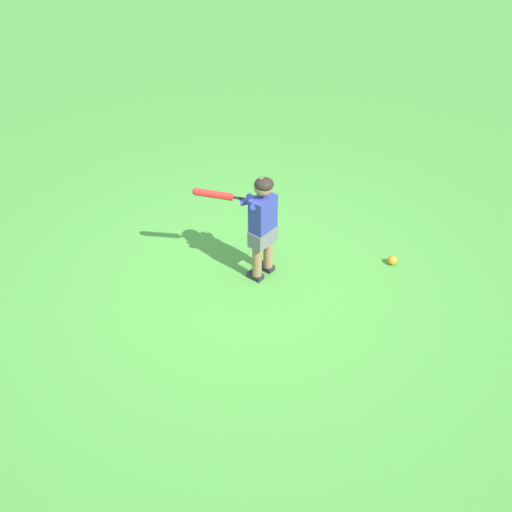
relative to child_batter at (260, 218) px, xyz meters
name	(u,v)px	position (x,y,z in m)	size (l,w,h in m)	color
ground_plane	(250,282)	(0.07, 0.14, -0.65)	(40.00, 40.00, 0.00)	#479338
child_batter	(260,218)	(0.00, 0.00, 0.00)	(0.78, 0.33, 1.08)	#232328
play_ball_midfield	(392,260)	(-1.25, -0.42, -0.60)	(0.09, 0.09, 0.09)	orange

